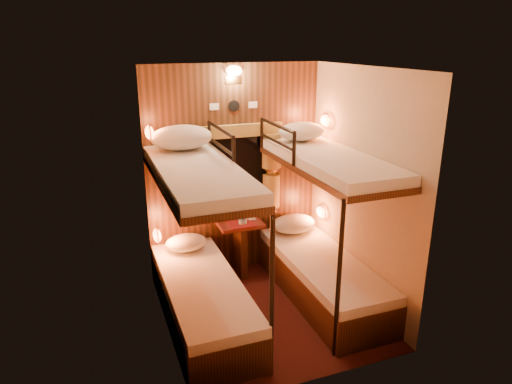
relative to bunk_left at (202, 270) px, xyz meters
name	(u,v)px	position (x,y,z in m)	size (l,w,h in m)	color
floor	(267,311)	(0.65, -0.07, -0.56)	(2.10, 2.10, 0.00)	#34110E
ceiling	(269,68)	(0.65, -0.07, 1.84)	(2.10, 2.10, 0.00)	silver
wall_back	(234,172)	(0.65, 0.98, 0.64)	(2.40, 2.40, 0.00)	#C6B293
wall_front	(322,245)	(0.65, -1.12, 0.64)	(2.40, 2.40, 0.00)	#C6B293
wall_left	(161,214)	(-0.35, -0.07, 0.64)	(2.40, 2.40, 0.00)	#C6B293
wall_right	(360,189)	(1.65, -0.07, 0.64)	(2.40, 2.40, 0.00)	#C6B293
back_panel	(234,172)	(0.65, 0.97, 0.64)	(2.00, 0.03, 2.40)	#301D0D
bunk_left	(202,270)	(0.00, 0.00, 0.00)	(0.72, 1.90, 1.82)	#301D0D
bunk_right	(323,249)	(1.30, 0.00, 0.00)	(0.72, 1.90, 1.82)	#301D0D
window	(235,174)	(0.65, 0.94, 0.62)	(1.00, 0.12, 0.79)	black
curtains	(236,168)	(0.65, 0.90, 0.71)	(1.10, 0.22, 1.00)	olive
back_fixtures	(234,78)	(0.65, 0.93, 1.69)	(0.54, 0.09, 0.48)	black
reading_lamps	(244,176)	(0.65, 0.63, 0.68)	(2.00, 0.20, 1.25)	orange
table	(240,241)	(0.65, 0.78, -0.14)	(0.50, 0.34, 0.66)	#591514
bottle_left	(241,215)	(0.65, 0.73, 0.20)	(0.07, 0.07, 0.24)	#99BFE5
bottle_right	(244,215)	(0.68, 0.73, 0.20)	(0.08, 0.08, 0.26)	#99BFE5
sachet_a	(252,219)	(0.81, 0.82, 0.09)	(0.09, 0.07, 0.01)	silver
sachet_b	(250,222)	(0.76, 0.76, 0.09)	(0.07, 0.05, 0.00)	silver
pillow_lower_left	(186,243)	(0.00, 0.69, -0.01)	(0.45, 0.32, 0.18)	silver
pillow_lower_right	(294,224)	(1.30, 0.73, 0.00)	(0.53, 0.38, 0.21)	silver
pillow_upper_left	(181,137)	(0.00, 0.63, 1.15)	(0.62, 0.44, 0.24)	silver
pillow_upper_right	(301,131)	(1.30, 0.60, 1.13)	(0.51, 0.37, 0.20)	silver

